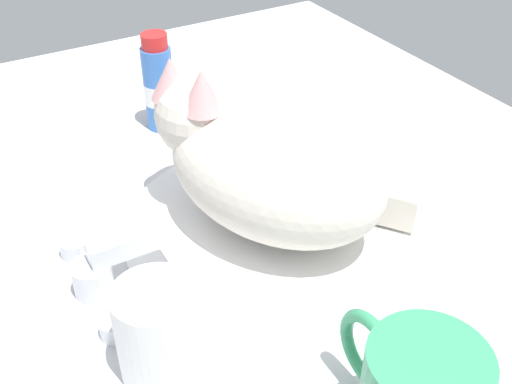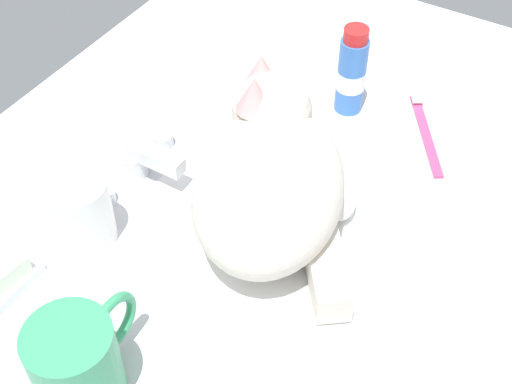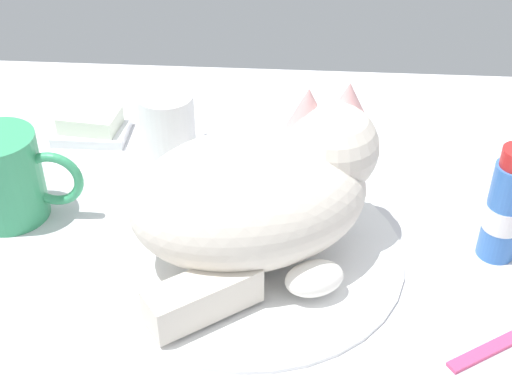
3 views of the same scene
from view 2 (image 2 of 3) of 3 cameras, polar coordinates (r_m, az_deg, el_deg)
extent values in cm
cube|color=silver|center=(82.50, 0.94, -3.87)|extent=(110.00, 82.50, 3.00)
cylinder|color=white|center=(81.04, 0.96, -3.00)|extent=(30.94, 30.94, 0.84)
cylinder|color=silver|center=(88.16, -9.77, 2.31)|extent=(3.60, 3.60, 3.15)
cube|color=silver|center=(84.56, -8.02, 2.70)|extent=(2.00, 7.37, 2.00)
cylinder|color=silver|center=(85.71, -12.08, -0.36)|extent=(2.80, 2.80, 1.80)
cylinder|color=silver|center=(91.81, -7.50, 4.19)|extent=(2.80, 2.80, 1.80)
ellipsoid|color=beige|center=(76.15, 1.02, 0.26)|extent=(27.21, 23.08, 12.41)
sphere|color=beige|center=(80.25, 1.28, 6.45)|extent=(11.70, 11.70, 9.13)
ellipsoid|color=white|center=(80.09, 1.03, 4.60)|extent=(7.29, 6.75, 5.02)
cone|color=#DB9E9E|center=(76.45, -0.13, 7.86)|extent=(5.27, 5.27, 4.11)
cone|color=#DB9E9E|center=(79.66, 0.44, 9.66)|extent=(5.27, 5.27, 4.11)
cube|color=beige|center=(74.82, 5.64, -6.25)|extent=(10.73, 9.26, 3.69)
ellipsoid|color=white|center=(81.74, 6.78, -0.69)|extent=(6.49, 5.30, 3.32)
cylinder|color=#389966|center=(67.62, -14.18, -13.31)|extent=(8.09, 8.09, 9.82)
torus|color=#389966|center=(69.36, -11.35, -10.23)|extent=(6.50, 1.00, 6.50)
cylinder|color=white|center=(79.99, -13.69, -1.54)|extent=(6.52, 6.52, 8.40)
cylinder|color=#3870C6|center=(94.76, 7.62, 9.19)|extent=(3.73, 3.73, 10.68)
cylinder|color=white|center=(95.08, 7.59, 8.93)|extent=(3.81, 3.81, 2.67)
cylinder|color=red|center=(91.19, 8.00, 12.32)|extent=(3.17, 3.17, 1.80)
cube|color=#D83F72|center=(95.20, 13.44, 4.56)|extent=(13.90, 9.55, 0.80)
cube|color=white|center=(99.71, 12.75, 7.50)|extent=(2.63, 2.40, 0.80)
camera|label=1|loc=(0.57, -50.43, 7.23)|focal=44.10mm
camera|label=3|loc=(0.60, 60.14, 10.96)|focal=50.96mm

